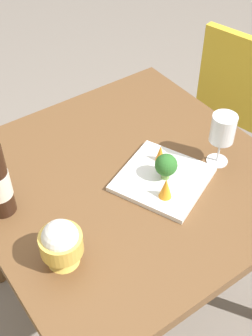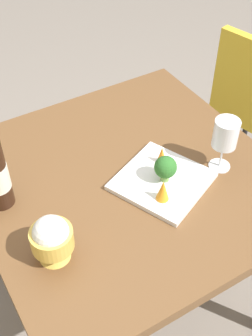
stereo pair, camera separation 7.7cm
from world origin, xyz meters
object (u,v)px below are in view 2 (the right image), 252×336
(wine_glass, at_px, (226,135))
(serving_plate, at_px, (162,181))
(carrot_garnish_left, at_px, (162,155))
(rice_bowl, at_px, (52,239))
(carrot_garnish_right, at_px, (163,190))
(broccoli_floret, at_px, (165,168))

(wine_glass, bearing_deg, serving_plate, -99.53)
(wine_glass, xyz_separation_m, carrot_garnish_left, (-0.10, -0.16, -0.08))
(rice_bowl, height_order, carrot_garnish_right, rice_bowl)
(rice_bowl, height_order, serving_plate, rice_bowl)
(wine_glass, relative_size, carrot_garnish_right, 2.59)
(carrot_garnish_right, bearing_deg, rice_bowl, -88.07)
(serving_plate, distance_m, carrot_garnish_right, 0.09)
(serving_plate, bearing_deg, broccoli_floret, 40.30)
(carrot_garnish_right, bearing_deg, wine_glass, 97.59)
(carrot_garnish_right, bearing_deg, carrot_garnish_left, 146.82)
(rice_bowl, xyz_separation_m, serving_plate, (-0.08, 0.39, -0.07))
(wine_glass, height_order, rice_bowl, wine_glass)
(wine_glass, bearing_deg, carrot_garnish_left, -122.13)
(carrot_garnish_left, bearing_deg, wine_glass, 57.87)
(rice_bowl, bearing_deg, serving_plate, 101.12)
(wine_glass, distance_m, broccoli_floret, 0.20)
(serving_plate, relative_size, carrot_garnish_left, 5.62)
(wine_glass, height_order, serving_plate, wine_glass)
(wine_glass, height_order, carrot_garnish_left, wine_glass)
(wine_glass, relative_size, carrot_garnish_left, 3.05)
(rice_bowl, relative_size, broccoli_floret, 1.65)
(wine_glass, distance_m, carrot_garnish_left, 0.20)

